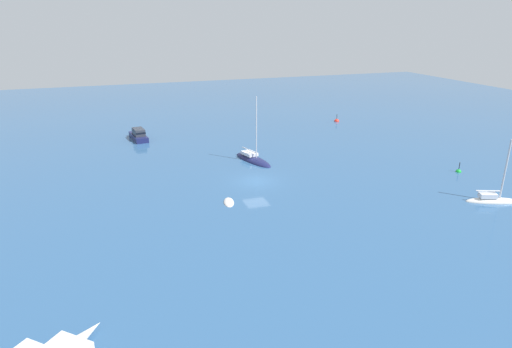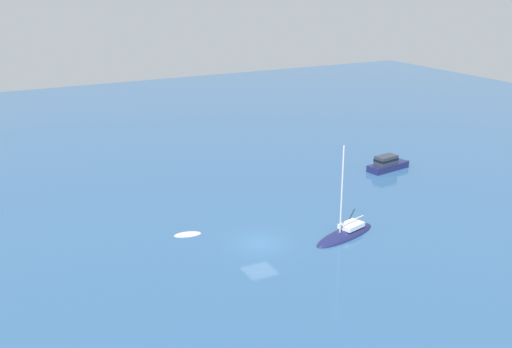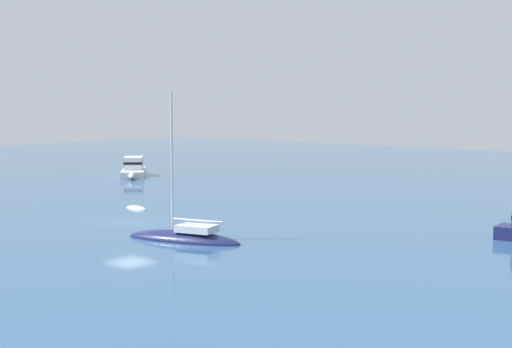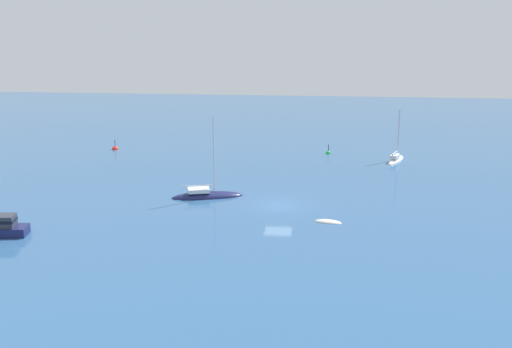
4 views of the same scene
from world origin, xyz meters
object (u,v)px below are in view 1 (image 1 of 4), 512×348
object	(u,v)px
channel_buoy	(337,121)
skiff	(229,202)
mooring_buoy	(458,172)
sloop_1	(493,200)
cabin_cruiser	(138,135)
sloop	(253,160)

from	to	relation	value
channel_buoy	skiff	bearing A→B (deg)	-44.28
channel_buoy	mooring_buoy	distance (m)	27.51
sloop_1	cabin_cruiser	bearing A→B (deg)	152.39
sloop_1	channel_buoy	xyz separation A→B (m)	(-35.53, 2.83, -0.15)
cabin_cruiser	skiff	xyz separation A→B (m)	(26.40, 6.11, -0.68)
skiff	mooring_buoy	size ratio (longest dim) A/B	1.69
cabin_cruiser	channel_buoy	distance (m)	32.86
sloop	mooring_buoy	xyz separation A→B (m)	(11.69, 20.85, -0.07)
cabin_cruiser	sloop_1	world-z (taller)	sloop_1
skiff	mooring_buoy	distance (m)	27.20
sloop	channel_buoy	distance (m)	25.79
skiff	sloop_1	distance (m)	25.24
cabin_cruiser	mooring_buoy	world-z (taller)	cabin_cruiser
sloop	skiff	size ratio (longest dim) A/B	3.46
sloop	sloop_1	world-z (taller)	sloop
sloop	skiff	xyz separation A→B (m)	(11.59, -6.35, -0.09)
skiff	channel_buoy	bearing A→B (deg)	147.79
skiff	channel_buoy	world-z (taller)	channel_buoy
sloop_1	mooring_buoy	distance (m)	8.68
channel_buoy	mooring_buoy	xyz separation A→B (m)	(27.51, 0.47, 0.01)
skiff	mooring_buoy	bearing A→B (deg)	101.86
cabin_cruiser	sloop	size ratio (longest dim) A/B	0.75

